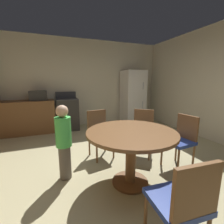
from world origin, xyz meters
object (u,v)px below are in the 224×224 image
Objects in this scene: chair_east at (181,138)px; refrigerator at (133,97)px; chair_south at (182,201)px; chair_northeast at (142,129)px; oven_range at (68,114)px; microwave at (38,96)px; person_child at (64,141)px; chair_north at (99,130)px; dining_table at (131,142)px.

refrigerator is at bearing -107.73° from chair_east.
chair_northeast is (0.70, 1.71, 0.00)m from chair_south.
oven_range is 0.94m from microwave.
person_child reaches higher than chair_east.
chair_north and chair_northeast have the same top height.
chair_north is at bearing 6.78° from chair_south.
microwave is at bearing -159.52° from chair_north.
chair_east is (-0.61, -2.81, -0.38)m from refrigerator.
dining_table is 1.10× the size of person_child.
chair_south is (0.09, -1.93, 0.00)m from chair_north.
refrigerator is (2.15, -0.05, 0.41)m from oven_range.
refrigerator is 2.64m from chair_north.
dining_table is 0.98m from chair_east.
chair_east is at bearing 16.87° from person_child.
oven_range is at bearing 100.80° from dining_table.
microwave is at bearing -56.81° from chair_east.
microwave reaches higher than chair_north.
chair_northeast is (-0.95, -2.16, -0.38)m from refrigerator.
chair_south is (-0.07, -0.97, -0.10)m from dining_table.
chair_south is 1.85m from chair_northeast.
chair_east is at bearing -40.30° from chair_south.
dining_table is at bearing -0.00° from person_child.
oven_range reaches higher than dining_table.
microwave is 3.69m from chair_east.
chair_north is at bearing 99.53° from dining_table.
microwave is 0.51× the size of chair_south.
chair_east reaches higher than dining_table.
chair_south is at bearing -6.78° from chair_north.
chair_east is 1.43m from chair_north.
person_child is at bearing 32.56° from chair_south.
chair_south and chair_northeast have the same top height.
microwave is (-0.75, -0.00, 0.56)m from oven_range.
person_child is (0.47, -2.51, -0.45)m from microwave.
chair_north is at bearing -64.83° from chair_northeast.
chair_south is (-1.04, -1.06, 0.00)m from chair_east.
chair_north is 0.85m from person_child.
person_child is at bearing -134.58° from refrigerator.
microwave is at bearing -97.86° from chair_northeast.
microwave is 2.36m from chair_north.
microwave is at bearing 21.60° from chair_south.
chair_south is 0.80× the size of person_child.
chair_north is at bearing 65.30° from person_child.
dining_table is 1.37× the size of chair_east.
oven_range reaches higher than person_child.
oven_range is 1.01× the size of person_child.
oven_range is 1.26× the size of chair_northeast.
chair_east is at bearing -61.83° from oven_range.
chair_east is 0.80× the size of person_child.
oven_range is at bearing -67.22° from chair_east.
oven_range is 3.96m from chair_south.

